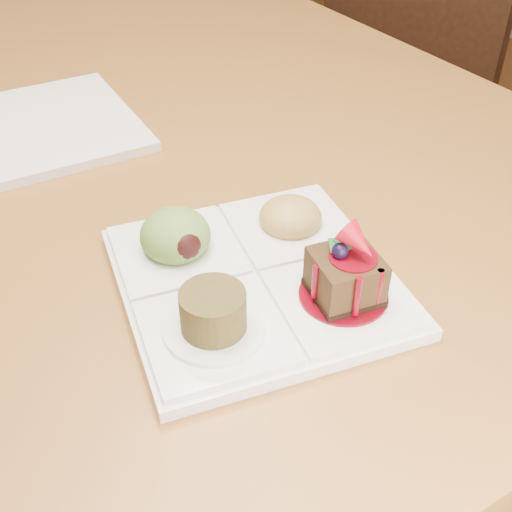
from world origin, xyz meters
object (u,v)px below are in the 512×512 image
dining_table (74,95)px  second_plate (35,129)px  sampler_plate (253,268)px  chair_right (384,68)px

dining_table → second_plate: (-0.12, -0.24, 0.07)m
sampler_plate → dining_table: bearing=97.5°
chair_right → second_plate: size_ratio=4.13×
dining_table → sampler_plate: bearing=-93.3°
dining_table → chair_right: chair_right is taller
dining_table → sampler_plate: (-0.04, -0.63, 0.09)m
chair_right → second_plate: bearing=87.0°
sampler_plate → second_plate: 0.41m
chair_right → second_plate: 0.89m
second_plate → chair_right: bearing=17.7°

